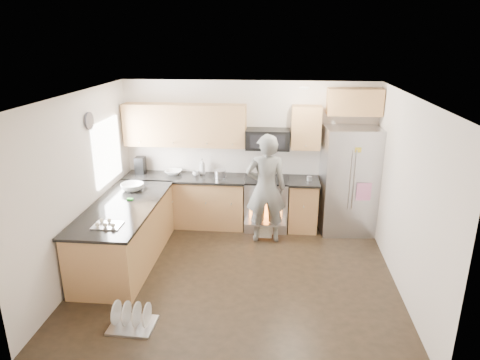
# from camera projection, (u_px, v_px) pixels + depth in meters

# --- Properties ---
(ground) EXTENTS (4.50, 4.50, 0.00)m
(ground) POSITION_uv_depth(u_px,v_px,m) (238.00, 274.00, 6.29)
(ground) COLOR black
(ground) RESTS_ON ground
(room_shell) EXTENTS (4.54, 4.04, 2.62)m
(room_shell) POSITION_uv_depth(u_px,v_px,m) (235.00, 165.00, 5.77)
(room_shell) COLOR silver
(room_shell) RESTS_ON ground
(back_cabinet_run) EXTENTS (4.45, 0.64, 2.50)m
(back_cabinet_run) POSITION_uv_depth(u_px,v_px,m) (215.00, 174.00, 7.68)
(back_cabinet_run) COLOR #B38547
(back_cabinet_run) RESTS_ON ground
(peninsula) EXTENTS (0.96, 2.36, 1.04)m
(peninsula) POSITION_uv_depth(u_px,v_px,m) (126.00, 233.00, 6.54)
(peninsula) COLOR #B38547
(peninsula) RESTS_ON ground
(stove_range) EXTENTS (0.76, 0.97, 1.79)m
(stove_range) POSITION_uv_depth(u_px,v_px,m) (267.00, 192.00, 7.64)
(stove_range) COLOR #B7B7BC
(stove_range) RESTS_ON ground
(refrigerator) EXTENTS (0.98, 0.79, 1.88)m
(refrigerator) POSITION_uv_depth(u_px,v_px,m) (348.00, 180.00, 7.43)
(refrigerator) COLOR #B7B7BC
(refrigerator) RESTS_ON ground
(person) EXTENTS (0.72, 0.52, 1.85)m
(person) POSITION_uv_depth(u_px,v_px,m) (266.00, 189.00, 7.06)
(person) COLOR slate
(person) RESTS_ON ground
(dish_rack) EXTENTS (0.54, 0.44, 0.33)m
(dish_rack) POSITION_uv_depth(u_px,v_px,m) (132.00, 320.00, 5.13)
(dish_rack) COLOR #B7B7BC
(dish_rack) RESTS_ON ground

